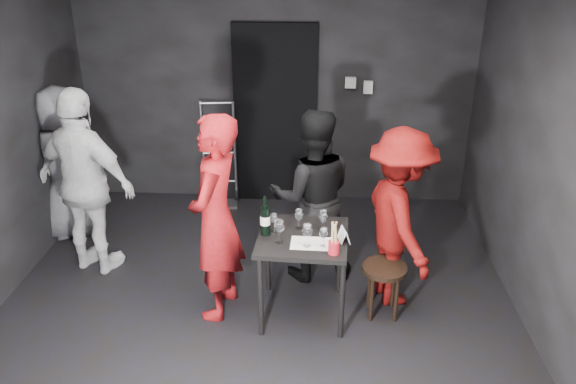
# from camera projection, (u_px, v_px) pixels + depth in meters

# --- Properties ---
(floor) EXTENTS (4.50, 5.00, 0.02)m
(floor) POSITION_uv_depth(u_px,v_px,m) (255.00, 321.00, 4.73)
(floor) COLOR black
(floor) RESTS_ON ground
(wall_back) EXTENTS (4.50, 0.04, 2.70)m
(wall_back) POSITION_uv_depth(u_px,v_px,m) (276.00, 89.00, 6.43)
(wall_back) COLOR black
(wall_back) RESTS_ON ground
(wall_right) EXTENTS (0.04, 5.00, 2.70)m
(wall_right) POSITION_uv_depth(u_px,v_px,m) (560.00, 180.00, 4.05)
(wall_right) COLOR black
(wall_right) RESTS_ON ground
(doorway) EXTENTS (0.95, 0.10, 2.10)m
(doorway) POSITION_uv_depth(u_px,v_px,m) (275.00, 116.00, 6.50)
(doorway) COLOR black
(doorway) RESTS_ON ground
(wallbox_upper) EXTENTS (0.12, 0.06, 0.12)m
(wallbox_upper) POSITION_uv_depth(u_px,v_px,m) (350.00, 83.00, 6.30)
(wallbox_upper) COLOR #B7B7B2
(wallbox_upper) RESTS_ON wall_back
(wallbox_lower) EXTENTS (0.10, 0.06, 0.14)m
(wallbox_lower) POSITION_uv_depth(u_px,v_px,m) (368.00, 87.00, 6.31)
(wallbox_lower) COLOR #B7B7B2
(wallbox_lower) RESTS_ON wall_back
(hand_truck) EXTENTS (0.42, 0.35, 1.25)m
(hand_truck) POSITION_uv_depth(u_px,v_px,m) (220.00, 185.00, 6.73)
(hand_truck) COLOR #B2B2B7
(hand_truck) RESTS_ON floor
(tasting_table) EXTENTS (0.72, 0.72, 0.75)m
(tasting_table) POSITION_uv_depth(u_px,v_px,m) (303.00, 246.00, 4.57)
(tasting_table) COLOR black
(tasting_table) RESTS_ON floor
(stool) EXTENTS (0.38, 0.38, 0.47)m
(stool) POSITION_uv_depth(u_px,v_px,m) (384.00, 275.00, 4.67)
(stool) COLOR #312319
(stool) RESTS_ON floor
(server_red) EXTENTS (0.60, 0.81, 2.05)m
(server_red) POSITION_uv_depth(u_px,v_px,m) (215.00, 202.00, 4.46)
(server_red) COLOR #A81317
(server_red) RESTS_ON floor
(woman_black) EXTENTS (0.90, 0.56, 1.75)m
(woman_black) POSITION_uv_depth(u_px,v_px,m) (312.00, 190.00, 5.04)
(woman_black) COLOR black
(woman_black) RESTS_ON floor
(man_maroon) EXTENTS (0.76, 1.16, 1.65)m
(man_maroon) POSITION_uv_depth(u_px,v_px,m) (399.00, 214.00, 4.70)
(man_maroon) COLOR #670B09
(man_maroon) RESTS_ON floor
(bystander_cream) EXTENTS (1.37, 0.99, 2.12)m
(bystander_cream) POSITION_uv_depth(u_px,v_px,m) (84.00, 167.00, 5.05)
(bystander_cream) COLOR white
(bystander_cream) RESTS_ON floor
(bystander_grey) EXTENTS (0.97, 0.82, 1.75)m
(bystander_grey) POSITION_uv_depth(u_px,v_px,m) (65.00, 158.00, 5.77)
(bystander_grey) COLOR slate
(bystander_grey) RESTS_ON floor
(tasting_mat) EXTENTS (0.32, 0.22, 0.00)m
(tasting_mat) POSITION_uv_depth(u_px,v_px,m) (311.00, 243.00, 4.41)
(tasting_mat) COLOR white
(tasting_mat) RESTS_ON tasting_table
(wine_glass_a) EXTENTS (0.08, 0.08, 0.21)m
(wine_glass_a) POSITION_uv_depth(u_px,v_px,m) (279.00, 230.00, 4.38)
(wine_glass_a) COLOR white
(wine_glass_a) RESTS_ON tasting_table
(wine_glass_b) EXTENTS (0.09, 0.09, 0.18)m
(wine_glass_b) POSITION_uv_depth(u_px,v_px,m) (274.00, 222.00, 4.55)
(wine_glass_b) COLOR white
(wine_glass_b) RESTS_ON tasting_table
(wine_glass_c) EXTENTS (0.08, 0.08, 0.19)m
(wine_glass_c) POSITION_uv_depth(u_px,v_px,m) (299.00, 219.00, 4.59)
(wine_glass_c) COLOR white
(wine_glass_c) RESTS_ON tasting_table
(wine_glass_d) EXTENTS (0.09, 0.09, 0.21)m
(wine_glass_d) POSITION_uv_depth(u_px,v_px,m) (307.00, 234.00, 4.33)
(wine_glass_d) COLOR white
(wine_glass_d) RESTS_ON tasting_table
(wine_glass_e) EXTENTS (0.09, 0.09, 0.18)m
(wine_glass_e) POSITION_uv_depth(u_px,v_px,m) (323.00, 237.00, 4.33)
(wine_glass_e) COLOR white
(wine_glass_e) RESTS_ON tasting_table
(wine_glass_f) EXTENTS (0.09, 0.09, 0.20)m
(wine_glass_f) POSITION_uv_depth(u_px,v_px,m) (323.00, 220.00, 4.55)
(wine_glass_f) COLOR white
(wine_glass_f) RESTS_ON tasting_table
(wine_bottle) EXTENTS (0.08, 0.08, 0.34)m
(wine_bottle) POSITION_uv_depth(u_px,v_px,m) (265.00, 220.00, 4.50)
(wine_bottle) COLOR black
(wine_bottle) RESTS_ON tasting_table
(breadstick_cup) EXTENTS (0.09, 0.09, 0.28)m
(breadstick_cup) POSITION_uv_depth(u_px,v_px,m) (334.00, 239.00, 4.23)
(breadstick_cup) COLOR red
(breadstick_cup) RESTS_ON tasting_table
(reserved_card) EXTENTS (0.11, 0.15, 0.11)m
(reserved_card) POSITION_uv_depth(u_px,v_px,m) (342.00, 235.00, 4.43)
(reserved_card) COLOR white
(reserved_card) RESTS_ON tasting_table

